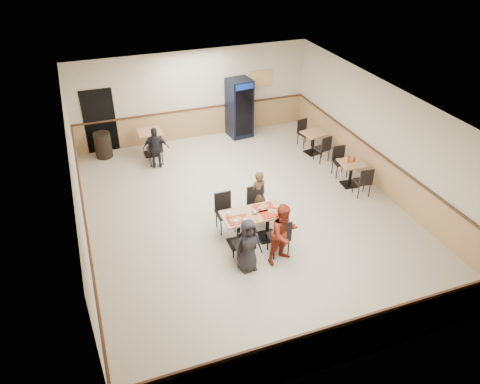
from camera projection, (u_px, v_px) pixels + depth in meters
name	position (u px, v px, depth m)	size (l,w,h in m)	color
ground	(246.00, 213.00, 12.33)	(10.00, 10.00, 0.00)	beige
room_shell	(271.00, 143.00, 14.57)	(10.00, 10.00, 10.00)	silver
main_table	(253.00, 223.00, 11.06)	(1.49, 0.75, 0.80)	black
main_chairs	(251.00, 224.00, 11.06)	(1.32, 1.74, 1.01)	black
diner_woman_left	(248.00, 245.00, 10.14)	(0.63, 0.41, 1.29)	black
diner_woman_right	(284.00, 234.00, 10.33)	(0.73, 0.57, 1.49)	maroon
diner_man_opposite	(258.00, 195.00, 11.84)	(0.49, 0.32, 1.33)	brown
lone_diner	(156.00, 148.00, 14.10)	(0.77, 0.32, 1.31)	black
tabletop_clutter	(255.00, 214.00, 10.86)	(1.31, 0.65, 0.12)	#AB1E0B
side_table_near	(351.00, 170.00, 13.29)	(0.75, 0.75, 0.73)	black
side_table_near_chair_south	(362.00, 181.00, 12.84)	(0.43, 0.43, 0.92)	black
side_table_near_chair_north	(341.00, 162.00, 13.77)	(0.43, 0.43, 0.92)	black
side_table_far	(313.00, 140.00, 15.01)	(0.78, 0.78, 0.72)	black
side_table_far_chair_south	(322.00, 148.00, 14.57)	(0.42, 0.42, 0.91)	black
side_table_far_chair_north	(305.00, 133.00, 15.48)	(0.42, 0.42, 0.91)	black
condiment_caddy	(351.00, 159.00, 13.15)	(0.23, 0.06, 0.20)	#A72F0B
back_table	(151.00, 139.00, 14.90)	(0.77, 0.77, 0.81)	black
back_table_chair_lone	(155.00, 148.00, 14.39)	(0.48, 0.48, 1.03)	black
pepsi_cooler	(240.00, 108.00, 15.89)	(0.83, 0.84, 2.00)	black
trash_bin	(103.00, 145.00, 14.82)	(0.53, 0.53, 0.83)	black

